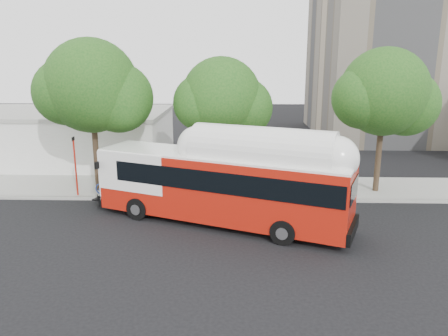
% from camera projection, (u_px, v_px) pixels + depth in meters
% --- Properties ---
extents(ground, '(120.00, 120.00, 0.00)m').
position_uv_depth(ground, '(237.00, 225.00, 22.94)').
color(ground, black).
rests_on(ground, ground).
extents(sidewalk, '(60.00, 5.00, 0.15)m').
position_uv_depth(sidewalk, '(237.00, 187.00, 29.21)').
color(sidewalk, gray).
rests_on(sidewalk, ground).
extents(curb_strip, '(60.00, 0.30, 0.15)m').
position_uv_depth(curb_strip, '(237.00, 200.00, 26.69)').
color(curb_strip, gray).
rests_on(curb_strip, ground).
extents(red_curb_segment, '(10.00, 0.32, 0.16)m').
position_uv_depth(red_curb_segment, '(188.00, 199.00, 26.77)').
color(red_curb_segment, maroon).
rests_on(red_curb_segment, ground).
extents(street_tree_left, '(6.67, 5.80, 9.74)m').
position_uv_depth(street_tree_left, '(99.00, 89.00, 26.91)').
color(street_tree_left, '#2D2116').
rests_on(street_tree_left, ground).
extents(street_tree_mid, '(5.75, 5.00, 8.62)m').
position_uv_depth(street_tree_mid, '(228.00, 100.00, 27.35)').
color(street_tree_mid, '#2D2116').
rests_on(street_tree_mid, ground).
extents(street_tree_right, '(6.21, 5.40, 9.18)m').
position_uv_depth(street_tree_right, '(391.00, 95.00, 26.80)').
color(street_tree_right, '#2D2116').
rests_on(street_tree_right, ground).
extents(low_commercial_bldg, '(16.20, 10.20, 4.25)m').
position_uv_depth(low_commercial_bldg, '(69.00, 136.00, 36.33)').
color(low_commercial_bldg, silver).
rests_on(low_commercial_bldg, ground).
extents(transit_bus, '(14.26, 7.69, 4.25)m').
position_uv_depth(transit_bus, '(223.00, 187.00, 22.65)').
color(transit_bus, '#A9170B').
rests_on(transit_bus, ground).
extents(signal_pole, '(0.11, 0.36, 3.85)m').
position_uv_depth(signal_pole, '(76.00, 167.00, 26.86)').
color(signal_pole, red).
rests_on(signal_pole, ground).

